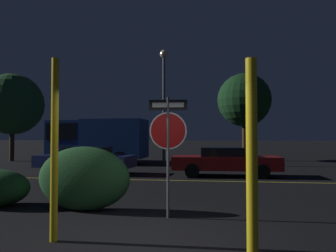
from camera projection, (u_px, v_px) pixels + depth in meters
The scene contains 12 objects.
ground_plane at pixel (146, 242), 5.27m from camera, with size 260.00×260.00×0.00m, color black.
road_center_stripe at pixel (184, 181), 12.64m from camera, with size 34.09×0.12×0.01m, color gold.
stop_sign at pixel (168, 133), 6.93m from camera, with size 0.82×0.07×2.54m.
yellow_pole_left at pixel (54, 149), 5.38m from camera, with size 0.12×0.12×3.01m, color yellow.
yellow_pole_right at pixel (252, 158), 4.60m from camera, with size 0.16×0.16×2.82m, color yellow.
hedge_bush_1 at pixel (84, 178), 7.55m from camera, with size 2.18×0.78×1.48m, color #285B2D.
passing_car_1 at pixel (86, 160), 15.05m from camera, with size 4.63×2.17×1.22m.
passing_car_2 at pixel (225, 161), 14.03m from camera, with size 4.65×1.87×1.24m.
delivery_truck at pixel (95, 138), 20.40m from camera, with size 6.05×2.74×2.75m.
street_lamp at pixel (164, 87), 19.74m from camera, with size 0.49×0.49×6.95m.
tree_0 at pixel (12, 104), 22.81m from camera, with size 4.25×4.25×6.09m.
tree_1 at pixel (244, 100), 23.29m from camera, with size 3.79×3.79×6.21m.
Camera 1 is at (1.05, -5.24, 1.71)m, focal length 35.00 mm.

